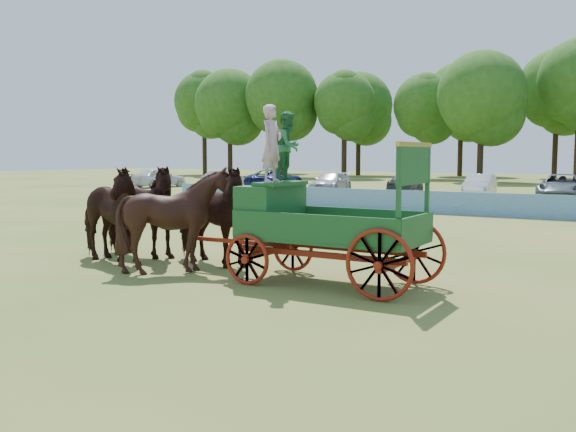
# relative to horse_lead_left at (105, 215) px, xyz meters

# --- Properties ---
(ground) EXTENTS (160.00, 160.00, 0.00)m
(ground) POSITION_rel_horse_lead_left_xyz_m (1.76, -0.58, -1.24)
(ground) COLOR olive
(ground) RESTS_ON ground
(horse_lead_left) EXTENTS (3.15, 1.94, 2.48)m
(horse_lead_left) POSITION_rel_horse_lead_left_xyz_m (0.00, 0.00, 0.00)
(horse_lead_left) COLOR black
(horse_lead_left) RESTS_ON ground
(horse_lead_right) EXTENTS (2.98, 1.43, 2.48)m
(horse_lead_right) POSITION_rel_horse_lead_left_xyz_m (0.00, 1.10, 0.00)
(horse_lead_right) COLOR black
(horse_lead_right) RESTS_ON ground
(horse_wheel_left) EXTENTS (2.31, 2.07, 2.48)m
(horse_wheel_left) POSITION_rel_horse_lead_left_xyz_m (2.40, 0.00, 0.00)
(horse_wheel_left) COLOR black
(horse_wheel_left) RESTS_ON ground
(horse_wheel_right) EXTENTS (3.15, 1.91, 2.48)m
(horse_wheel_right) POSITION_rel_horse_lead_left_xyz_m (2.40, 1.10, 0.00)
(horse_wheel_right) COLOR black
(horse_wheel_right) RESTS_ON ground
(farm_dray) EXTENTS (6.00, 2.00, 3.81)m
(farm_dray) POSITION_rel_horse_lead_left_xyz_m (5.35, 0.57, 0.42)
(farm_dray) COLOR maroon
(farm_dray) RESTS_ON ground
(sponsor_banner) EXTENTS (26.00, 0.08, 1.05)m
(sponsor_banner) POSITION_rel_horse_lead_left_xyz_m (0.76, 17.42, -0.71)
(sponsor_banner) COLOR #206BB0
(sponsor_banner) RESTS_ON ground
(parked_cars) EXTENTS (57.89, 7.32, 1.64)m
(parked_cars) POSITION_rel_horse_lead_left_xyz_m (4.41, 29.43, -0.48)
(parked_cars) COLOR silver
(parked_cars) RESTS_ON ground
(treeline) EXTENTS (93.56, 24.11, 15.42)m
(treeline) POSITION_rel_horse_lead_left_xyz_m (-1.26, 59.49, 8.21)
(treeline) COLOR #382314
(treeline) RESTS_ON ground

